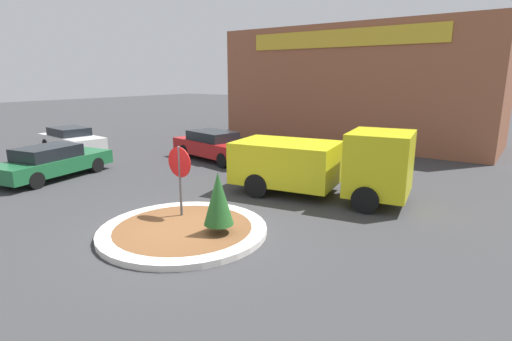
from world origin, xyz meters
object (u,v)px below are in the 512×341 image
at_px(stop_sign, 180,170).
at_px(utility_truck, 322,163).
at_px(parked_sedan_red, 215,145).
at_px(parked_sedan_white, 71,139).
at_px(parked_sedan_green, 52,162).

bearing_deg(stop_sign, utility_truck, 64.03).
xyz_separation_m(stop_sign, parked_sedan_red, (-4.68, 6.70, -0.74)).
xyz_separation_m(utility_truck, parked_sedan_white, (-14.36, -0.47, -0.47)).
bearing_deg(stop_sign, parked_sedan_red, 124.92).
relative_size(stop_sign, parked_sedan_green, 0.44).
xyz_separation_m(parked_sedan_red, parked_sedan_white, (-7.57, -2.83, -0.04)).
xyz_separation_m(utility_truck, parked_sedan_red, (-6.79, 2.36, -0.43)).
height_order(utility_truck, parked_sedan_green, utility_truck).
height_order(utility_truck, parked_sedan_red, utility_truck).
relative_size(utility_truck, parked_sedan_red, 1.20).
bearing_deg(parked_sedan_white, utility_truck, 7.33).
bearing_deg(stop_sign, parked_sedan_white, 162.49).
bearing_deg(parked_sedan_white, parked_sedan_green, -31.23).
distance_m(stop_sign, utility_truck, 4.83).
distance_m(parked_sedan_green, parked_sedan_white, 5.82).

